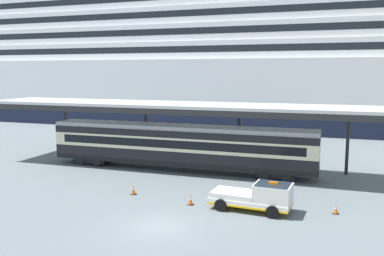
# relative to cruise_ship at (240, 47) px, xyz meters

# --- Properties ---
(ground_plane) EXTENTS (400.00, 400.00, 0.00)m
(ground_plane) POSITION_rel_cruise_ship_xyz_m (6.02, -49.51, -13.00)
(ground_plane) COLOR slate
(cruise_ship) EXTENTS (152.35, 25.33, 39.17)m
(cruise_ship) POSITION_rel_cruise_ship_xyz_m (0.00, 0.00, 0.00)
(cruise_ship) COLOR black
(cruise_ship) RESTS_ON ground
(platform_canopy) EXTENTS (38.18, 6.09, 6.04)m
(platform_canopy) POSITION_rel_cruise_ship_xyz_m (2.36, -35.86, -7.20)
(platform_canopy) COLOR #B3B3B3
(platform_canopy) RESTS_ON ground
(train_carriage) EXTENTS (24.28, 2.81, 4.11)m
(train_carriage) POSITION_rel_cruise_ship_xyz_m (2.36, -36.27, -10.69)
(train_carriage) COLOR black
(train_carriage) RESTS_ON ground
(service_truck) EXTENTS (5.34, 2.57, 2.02)m
(service_truck) POSITION_rel_cruise_ship_xyz_m (11.00, -44.97, -12.01)
(service_truck) COLOR silver
(service_truck) RESTS_ON ground
(traffic_cone_near) EXTENTS (0.36, 0.36, 0.70)m
(traffic_cone_near) POSITION_rel_cruise_ship_xyz_m (1.79, -44.34, -12.66)
(traffic_cone_near) COLOR black
(traffic_cone_near) RESTS_ON ground
(traffic_cone_mid) EXTENTS (0.36, 0.36, 0.71)m
(traffic_cone_mid) POSITION_rel_cruise_ship_xyz_m (6.48, -45.20, -12.65)
(traffic_cone_mid) COLOR black
(traffic_cone_mid) RESTS_ON ground
(traffic_cone_far) EXTENTS (0.36, 0.36, 0.62)m
(traffic_cone_far) POSITION_rel_cruise_ship_xyz_m (15.74, -43.96, -12.69)
(traffic_cone_far) COLOR black
(traffic_cone_far) RESTS_ON ground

